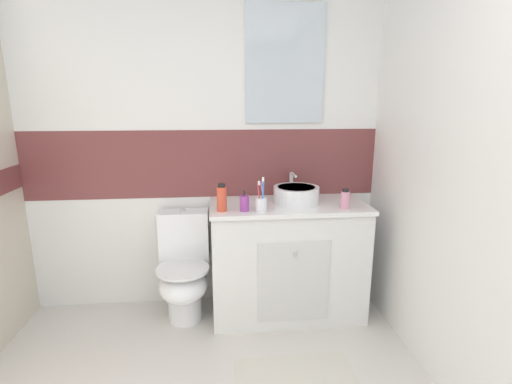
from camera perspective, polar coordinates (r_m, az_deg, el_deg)
name	(u,v)px	position (r m, az deg, el deg)	size (l,w,h in m)	color
wall_back_tiled	(205,141)	(2.86, -7.66, 7.58)	(3.20, 0.20, 2.50)	white
wall_right_plain	(490,169)	(2.05, 31.78, 2.94)	(0.10, 3.48, 2.50)	white
vanity_cabinet	(287,259)	(2.83, 4.73, -10.03)	(1.11, 0.53, 0.85)	silver
sink_basin	(296,194)	(2.70, 6.07, -0.31)	(0.32, 0.37, 0.19)	white
toilet	(184,271)	(2.83, -10.80, -11.55)	(0.37, 0.50, 0.79)	white
toothbrush_cup	(261,203)	(2.48, 0.78, -1.62)	(0.07, 0.07, 0.23)	white
soap_dispenser	(244,203)	(2.48, -1.75, -1.68)	(0.06, 0.06, 0.14)	#993F99
lotion_bottle_short	(345,199)	(2.61, 13.28, -1.06)	(0.06, 0.06, 0.14)	pink
mouthwash_bottle	(222,198)	(2.48, -5.19, -0.95)	(0.07, 0.07, 0.18)	#D84C33
bath_mat	(296,379)	(2.43, 6.10, -26.20)	(0.69, 0.40, 0.01)	beige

